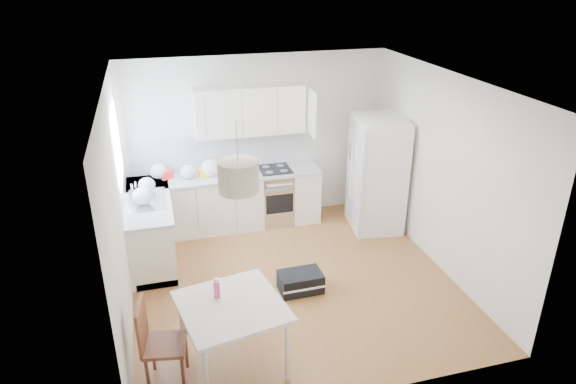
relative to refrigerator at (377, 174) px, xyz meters
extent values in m
plane|color=brown|center=(-1.73, -1.24, -0.90)|extent=(4.20, 4.20, 0.00)
plane|color=white|center=(-1.73, -1.24, 1.80)|extent=(4.20, 4.20, 0.00)
plane|color=beige|center=(-1.73, 0.86, 0.45)|extent=(4.20, 0.00, 4.20)
plane|color=beige|center=(-3.83, -1.24, 0.45)|extent=(0.00, 4.20, 4.20)
plane|color=beige|center=(0.37, -1.24, 0.45)|extent=(0.00, 4.20, 4.20)
cube|color=#BFE0F9|center=(-3.82, -0.09, 0.85)|extent=(0.02, 1.00, 1.00)
cube|color=white|center=(-2.33, 0.56, -0.46)|extent=(3.00, 0.60, 0.88)
cube|color=white|center=(-3.53, -0.04, -0.46)|extent=(0.60, 1.80, 0.88)
cube|color=#B6B8BB|center=(-2.33, 0.56, 0.00)|extent=(3.02, 0.64, 0.04)
cube|color=#B6B8BB|center=(-3.53, -0.04, 0.00)|extent=(0.64, 1.82, 0.04)
cube|color=white|center=(-2.33, 0.86, 0.31)|extent=(3.00, 0.01, 0.58)
cube|color=white|center=(-3.82, -0.04, 0.31)|extent=(0.01, 1.80, 0.58)
cube|color=white|center=(-1.88, 0.70, 0.97)|extent=(1.70, 0.32, 0.75)
cube|color=beige|center=(-2.77, -2.61, -0.13)|extent=(1.18, 1.18, 0.04)
cylinder|color=white|center=(-3.11, -3.10, -0.52)|extent=(0.05, 0.05, 0.76)
cylinder|color=white|center=(-2.28, -2.95, -0.52)|extent=(0.05, 0.05, 0.76)
cylinder|color=white|center=(-3.27, -2.27, -0.52)|extent=(0.05, 0.05, 0.76)
cylinder|color=white|center=(-2.43, -2.11, -0.52)|extent=(0.05, 0.05, 0.76)
cylinder|color=#DA3C7B|center=(-2.89, -2.44, 0.01)|extent=(0.08, 0.08, 0.23)
cube|color=black|center=(-1.69, -1.46, -0.77)|extent=(0.56, 0.37, 0.26)
cylinder|color=#C2B095|center=(-2.64, -2.60, 1.28)|extent=(0.38, 0.38, 0.29)
ellipsoid|color=white|center=(-3.33, 0.66, 0.14)|extent=(0.27, 0.23, 0.24)
ellipsoid|color=white|center=(-2.90, 0.56, 0.13)|extent=(0.24, 0.21, 0.22)
ellipsoid|color=white|center=(-2.54, 0.58, 0.15)|extent=(0.30, 0.25, 0.27)
ellipsoid|color=white|center=(-3.52, 0.22, 0.12)|extent=(0.24, 0.20, 0.21)
ellipsoid|color=white|center=(-3.58, -0.23, 0.14)|extent=(0.28, 0.24, 0.25)
cube|color=#CC6612|center=(-2.16, 0.61, 0.08)|extent=(0.19, 0.14, 0.12)
cube|color=yellow|center=(-2.65, 0.57, 0.08)|extent=(0.19, 0.14, 0.12)
cube|color=#B41617|center=(-3.22, 0.64, 0.08)|extent=(0.21, 0.18, 0.12)
camera|label=1|loc=(-3.34, -6.86, 3.05)|focal=32.00mm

